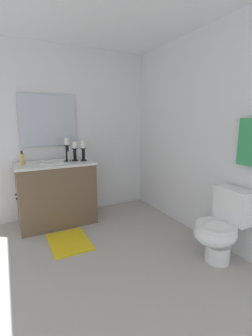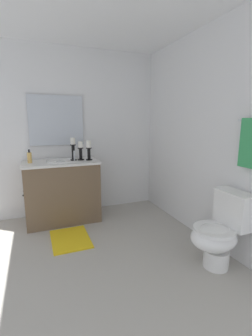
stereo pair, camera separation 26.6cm
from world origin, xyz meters
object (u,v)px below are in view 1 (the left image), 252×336
at_px(candle_holder_tall, 83,150).
at_px(candle_holder_short, 75,151).
at_px(towel_near_vanity, 249,142).
at_px(vanity_cabinet, 56,193).
at_px(candle_holder_mid, 67,149).
at_px(sink_basin, 55,165).
at_px(mirror, 48,120).
at_px(toilet, 221,227).
at_px(bath_mat, 69,242).
at_px(soap_bottle, 22,159).

height_order(candle_holder_tall, candle_holder_short, candle_holder_tall).
bearing_deg(towel_near_vanity, vanity_cabinet, -140.16).
bearing_deg(candle_holder_mid, candle_holder_short, 83.21).
height_order(sink_basin, mirror, mirror).
relative_size(mirror, toilet, 1.01).
height_order(candle_holder_short, bath_mat, candle_holder_short).
distance_m(mirror, candle_holder_short, 0.57).
bearing_deg(towel_near_vanity, candle_holder_tall, -147.96).
distance_m(sink_basin, bath_mat, 1.03).
xyz_separation_m(mirror, candle_holder_short, (0.27, 0.28, -0.41)).
bearing_deg(candle_holder_mid, mirror, -145.17).
bearing_deg(candle_holder_tall, soap_bottle, -93.66).
bearing_deg(candle_holder_mid, bath_mat, -15.67).
height_order(mirror, candle_holder_short, mirror).
bearing_deg(toilet, bath_mat, -130.20).
bearing_deg(bath_mat, candle_holder_mid, 164.33).
relative_size(vanity_cabinet, bath_mat, 1.70).
distance_m(vanity_cabinet, bath_mat, 0.75).
xyz_separation_m(candle_holder_tall, toilet, (1.66, 0.87, -0.64)).
distance_m(vanity_cabinet, candle_holder_tall, 0.70).
bearing_deg(mirror, towel_near_vanity, 35.75).
relative_size(towel_near_vanity, bath_mat, 0.74).
height_order(sink_basin, soap_bottle, soap_bottle).
bearing_deg(soap_bottle, candle_holder_mid, 90.70).
bearing_deg(candle_holder_tall, mirror, -129.09).
bearing_deg(soap_bottle, candle_holder_tall, 86.34).
bearing_deg(soap_bottle, towel_near_vanity, 46.40).
bearing_deg(towel_near_vanity, toilet, -108.09).
height_order(soap_bottle, bath_mat, soap_bottle).
xyz_separation_m(vanity_cabinet, bath_mat, (0.62, 0.00, -0.42)).
xyz_separation_m(candle_holder_mid, bath_mat, (0.64, -0.18, -1.02)).
xyz_separation_m(toilet, bath_mat, (-1.07, -1.27, -0.36)).
bearing_deg(candle_holder_mid, vanity_cabinet, -83.70).
xyz_separation_m(candle_holder_mid, soap_bottle, (0.01, -0.57, -0.10)).
relative_size(candle_holder_short, towel_near_vanity, 0.59).
distance_m(candle_holder_short, toilet, 2.07).
bearing_deg(sink_basin, toilet, 36.73).
bearing_deg(vanity_cabinet, mirror, 179.99).
bearing_deg(soap_bottle, mirror, 124.15).
bearing_deg(vanity_cabinet, toilet, 36.75).
height_order(vanity_cabinet, candle_holder_mid, candle_holder_mid).
relative_size(candle_holder_mid, soap_bottle, 1.76).
distance_m(candle_holder_tall, candle_holder_short, 0.12).
xyz_separation_m(mirror, soap_bottle, (0.27, -0.39, -0.48)).
bearing_deg(toilet, sink_basin, -143.27).
height_order(candle_holder_tall, bath_mat, candle_holder_tall).
xyz_separation_m(sink_basin, toilet, (1.69, 1.26, -0.46)).
bearing_deg(towel_near_vanity, bath_mat, -127.71).
relative_size(sink_basin, toilet, 0.54).
bearing_deg(sink_basin, candle_holder_tall, 84.54).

